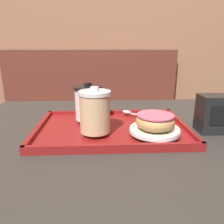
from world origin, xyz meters
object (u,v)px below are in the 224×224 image
Objects in this scene: coffee_cup_front at (95,111)px; napkin_dispenser at (214,114)px; coffee_cup_rear at (88,103)px; spoon at (132,113)px; donut_chocolate_glazed at (155,121)px.

coffee_cup_front is 0.38m from napkin_dispenser.
coffee_cup_front is 1.05× the size of coffee_cup_rear.
napkin_dispenser is at bearing -173.17° from spoon.
coffee_cup_rear reaches higher than napkin_dispenser.
coffee_cup_rear is (-0.03, 0.12, -0.00)m from coffee_cup_front.
napkin_dispenser is (0.37, 0.04, -0.03)m from coffee_cup_front.
donut_chocolate_glazed is at bearing -164.38° from napkin_dispenser.
coffee_cup_rear is 0.99× the size of spoon.
donut_chocolate_glazed is (0.20, -0.13, -0.02)m from coffee_cup_rear.
spoon is at bearing 103.29° from donut_chocolate_glazed.
coffee_cup_front is 1.04× the size of spoon.
donut_chocolate_glazed is 0.19m from spoon.
coffee_cup_front reaches higher than spoon.
spoon is at bearing 17.22° from coffee_cup_rear.
coffee_cup_front is at bearing -77.75° from coffee_cup_rear.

